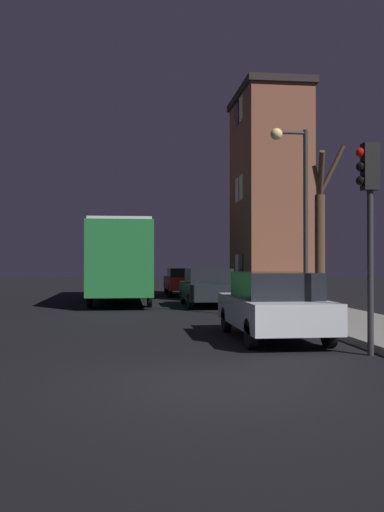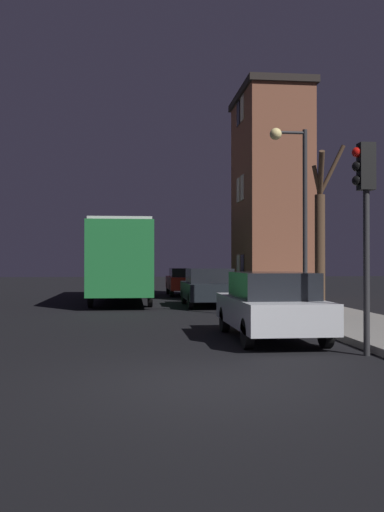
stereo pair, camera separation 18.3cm
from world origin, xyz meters
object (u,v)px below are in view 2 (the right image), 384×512
object	(u,v)px
bare_tree	(321,236)
car_near_lane	(271,305)
streetlamp	(296,193)
bus	(122,256)
car_mid_lane	(208,287)
car_far_lane	(186,281)
traffic_light	(365,202)

from	to	relation	value
bare_tree	car_near_lane	distance (m)	6.46
streetlamp	bus	bearing A→B (deg)	119.83
car_mid_lane	car_far_lane	world-z (taller)	car_mid_lane
car_near_lane	car_mid_lane	size ratio (longest dim) A/B	1.04
car_mid_lane	bus	bearing A→B (deg)	135.57
car_far_lane	bus	bearing A→B (deg)	-128.89
bus	car_near_lane	size ratio (longest dim) A/B	2.43
traffic_light	car_far_lane	size ratio (longest dim) A/B	0.92
streetlamp	car_far_lane	world-z (taller)	streetlamp
traffic_light	bus	bearing A→B (deg)	107.27
traffic_light	car_near_lane	distance (m)	3.45
car_near_lane	car_mid_lane	distance (m)	9.78
streetlamp	bare_tree	bearing A→B (deg)	50.40
car_mid_lane	car_far_lane	size ratio (longest dim) A/B	0.96
traffic_light	bare_tree	bearing A→B (deg)	77.11
car_mid_lane	streetlamp	bearing A→B (deg)	-72.53
car_mid_lane	traffic_light	bearing A→B (deg)	-83.64
traffic_light	bus	distance (m)	16.40
traffic_light	car_far_lane	xyz separation A→B (m)	(-1.55, 19.75, -2.14)
streetlamp	car_mid_lane	distance (m)	6.93
car_near_lane	car_far_lane	xyz separation A→B (m)	(-0.32, 17.32, -0.02)
car_far_lane	car_mid_lane	bearing A→B (deg)	-88.53
streetlamp	bare_tree	distance (m)	2.36
traffic_light	car_mid_lane	world-z (taller)	traffic_light
bare_tree	car_mid_lane	bearing A→B (deg)	125.79
streetlamp	bus	distance (m)	10.94
bus	car_far_lane	xyz separation A→B (m)	(3.31, 4.10, -1.29)
car_mid_lane	car_far_lane	bearing A→B (deg)	91.47
car_mid_lane	car_near_lane	bearing A→B (deg)	-89.27
bus	car_mid_lane	xyz separation A→B (m)	(3.50, -3.44, -1.28)
traffic_light	bus	size ratio (longest dim) A/B	0.38
bare_tree	car_near_lane	xyz separation A→B (m)	(-3.03, -5.41, -1.83)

